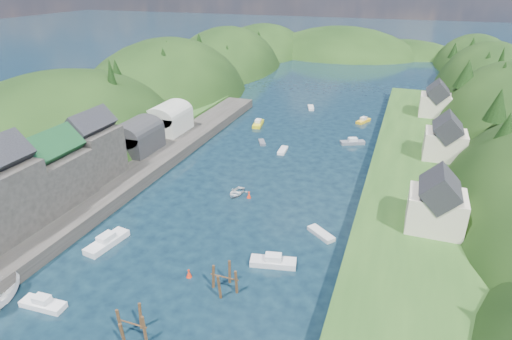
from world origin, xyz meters
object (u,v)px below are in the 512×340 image
at_px(piling_cluster_near, 132,328).
at_px(channel_buoy_near, 189,274).
at_px(channel_buoy_far, 249,195).
at_px(piling_cluster_far, 225,281).

bearing_deg(piling_cluster_near, channel_buoy_near, 85.81).
bearing_deg(piling_cluster_near, channel_buoy_far, 89.20).
bearing_deg(channel_buoy_near, channel_buoy_far, 90.85).
bearing_deg(channel_buoy_near, piling_cluster_far, -7.49).
distance_m(channel_buoy_near, channel_buoy_far, 21.07).
relative_size(channel_buoy_near, channel_buoy_far, 1.00).
distance_m(piling_cluster_far, channel_buoy_near, 5.06).
distance_m(piling_cluster_far, channel_buoy_far, 22.37).
xyz_separation_m(piling_cluster_far, channel_buoy_far, (-5.27, 21.72, -0.76)).
bearing_deg(channel_buoy_far, piling_cluster_far, -76.35).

